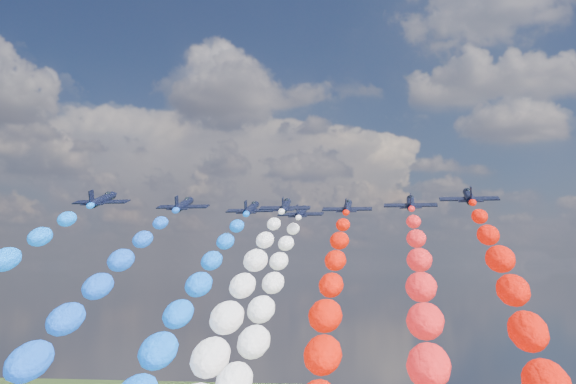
# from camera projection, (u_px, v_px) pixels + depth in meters

# --- Properties ---
(jet_0) EXTENTS (9.46, 12.70, 5.83)m
(jet_0) POSITION_uv_depth(u_px,v_px,m) (103.00, 200.00, 121.53)
(jet_0) COLOR black
(jet_1) EXTENTS (9.18, 12.50, 5.83)m
(jet_1) POSITION_uv_depth(u_px,v_px,m) (184.00, 205.00, 131.15)
(jet_1) COLOR black
(jet_2) EXTENTS (9.64, 12.83, 5.83)m
(jet_2) POSITION_uv_depth(u_px,v_px,m) (251.00, 209.00, 140.21)
(jet_2) COLOR black
(jet_3) EXTENTS (9.48, 12.72, 5.83)m
(jet_3) POSITION_uv_depth(u_px,v_px,m) (285.00, 206.00, 133.96)
(jet_3) COLOR black
(jet_4) EXTENTS (9.85, 12.98, 5.83)m
(jet_4) POSITION_uv_depth(u_px,v_px,m) (301.00, 212.00, 149.83)
(jet_4) COLOR black
(trail_4) EXTENTS (5.61, 116.02, 52.47)m
(trail_4) POSITION_uv_depth(u_px,v_px,m) (243.00, 384.00, 88.02)
(trail_4) COLOR white
(jet_5) EXTENTS (9.11, 12.45, 5.83)m
(jet_5) POSITION_uv_depth(u_px,v_px,m) (347.00, 207.00, 136.56)
(jet_5) COLOR black
(jet_6) EXTENTS (9.38, 12.65, 5.83)m
(jet_6) POSITION_uv_depth(u_px,v_px,m) (411.00, 203.00, 127.94)
(jet_6) COLOR black
(jet_7) EXTENTS (9.50, 12.73, 5.83)m
(jet_7) POSITION_uv_depth(u_px,v_px,m) (469.00, 196.00, 115.89)
(jet_7) COLOR black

